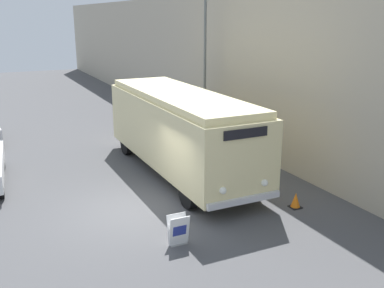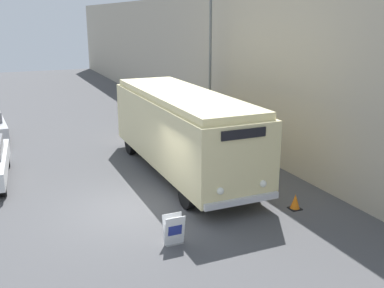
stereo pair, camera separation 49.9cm
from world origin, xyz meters
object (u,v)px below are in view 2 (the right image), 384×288
sign_board (174,230)px  streetlamp (210,43)px  traffic_cone (295,202)px  vintage_bus (182,128)px

sign_board → streetlamp: bearing=59.0°
streetlamp → traffic_cone: 9.57m
sign_board → streetlamp: 11.33m
streetlamp → traffic_cone: streetlamp is taller
traffic_cone → streetlamp: bearing=82.9°
sign_board → traffic_cone: 4.40m
vintage_bus → streetlamp: (2.98, 3.75, 2.91)m
streetlamp → traffic_cone: size_ratio=14.81×
sign_board → traffic_cone: bearing=7.5°
sign_board → streetlamp: (5.40, 8.98, 4.30)m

